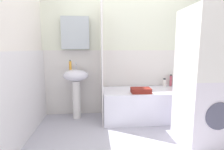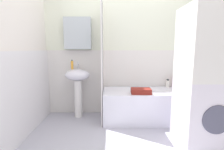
{
  "view_description": "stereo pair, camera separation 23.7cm",
  "coord_description": "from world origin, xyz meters",
  "px_view_note": "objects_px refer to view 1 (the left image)",
  "views": [
    {
      "loc": [
        -0.6,
        -1.96,
        1.23
      ],
      "look_at": [
        -0.34,
        0.79,
        0.81
      ],
      "focal_mm": 27.55,
      "sensor_mm": 36.0,
      "label": 1
    },
    {
      "loc": [
        -0.36,
        -1.97,
        1.23
      ],
      "look_at": [
        -0.34,
        0.79,
        0.81
      ],
      "focal_mm": 27.55,
      "sensor_mm": 36.0,
      "label": 2
    }
  ],
  "objects_px": {
    "shampoo_bottle": "(177,82)",
    "conditioner_bottle": "(164,83)",
    "towel_folded": "(141,90)",
    "sink": "(76,83)",
    "body_wash_bottle": "(171,81)",
    "bathtub": "(147,104)",
    "soap_dispenser": "(70,65)",
    "washer_dryer_stack": "(206,78)"
  },
  "relations": [
    {
      "from": "sink",
      "to": "conditioner_bottle",
      "type": "bearing_deg",
      "value": 3.62
    },
    {
      "from": "bathtub",
      "to": "shampoo_bottle",
      "type": "relative_size",
      "value": 9.66
    },
    {
      "from": "shampoo_bottle",
      "to": "conditioner_bottle",
      "type": "height_order",
      "value": "shampoo_bottle"
    },
    {
      "from": "shampoo_bottle",
      "to": "body_wash_bottle",
      "type": "xyz_separation_m",
      "value": [
        -0.12,
        0.02,
        0.03
      ]
    },
    {
      "from": "conditioner_bottle",
      "to": "washer_dryer_stack",
      "type": "height_order",
      "value": "washer_dryer_stack"
    },
    {
      "from": "soap_dispenser",
      "to": "bathtub",
      "type": "xyz_separation_m",
      "value": [
        1.32,
        -0.14,
        -0.69
      ]
    },
    {
      "from": "shampoo_bottle",
      "to": "sink",
      "type": "bearing_deg",
      "value": -176.84
    },
    {
      "from": "body_wash_bottle",
      "to": "sink",
      "type": "bearing_deg",
      "value": -175.91
    },
    {
      "from": "soap_dispenser",
      "to": "body_wash_bottle",
      "type": "height_order",
      "value": "soap_dispenser"
    },
    {
      "from": "bathtub",
      "to": "washer_dryer_stack",
      "type": "xyz_separation_m",
      "value": [
        0.5,
        -0.84,
        0.6
      ]
    },
    {
      "from": "sink",
      "to": "soap_dispenser",
      "type": "height_order",
      "value": "soap_dispenser"
    },
    {
      "from": "conditioner_bottle",
      "to": "towel_folded",
      "type": "height_order",
      "value": "conditioner_bottle"
    },
    {
      "from": "towel_folded",
      "to": "bathtub",
      "type": "bearing_deg",
      "value": 49.97
    },
    {
      "from": "soap_dispenser",
      "to": "conditioner_bottle",
      "type": "xyz_separation_m",
      "value": [
        1.73,
        0.1,
        -0.36
      ]
    },
    {
      "from": "shampoo_bottle",
      "to": "body_wash_bottle",
      "type": "bearing_deg",
      "value": 169.93
    },
    {
      "from": "bathtub",
      "to": "washer_dryer_stack",
      "type": "height_order",
      "value": "washer_dryer_stack"
    },
    {
      "from": "sink",
      "to": "towel_folded",
      "type": "bearing_deg",
      "value": -17.12
    },
    {
      "from": "soap_dispenser",
      "to": "bathtub",
      "type": "distance_m",
      "value": 1.5
    },
    {
      "from": "sink",
      "to": "conditioner_bottle",
      "type": "distance_m",
      "value": 1.65
    },
    {
      "from": "bathtub",
      "to": "towel_folded",
      "type": "distance_m",
      "value": 0.39
    },
    {
      "from": "conditioner_bottle",
      "to": "towel_folded",
      "type": "xyz_separation_m",
      "value": [
        -0.57,
        -0.43,
        -0.03
      ]
    },
    {
      "from": "shampoo_bottle",
      "to": "washer_dryer_stack",
      "type": "relative_size",
      "value": 0.09
    },
    {
      "from": "soap_dispenser",
      "to": "washer_dryer_stack",
      "type": "distance_m",
      "value": 2.07
    },
    {
      "from": "conditioner_bottle",
      "to": "washer_dryer_stack",
      "type": "distance_m",
      "value": 1.11
    },
    {
      "from": "washer_dryer_stack",
      "to": "towel_folded",
      "type": "bearing_deg",
      "value": 135.69
    },
    {
      "from": "conditioner_bottle",
      "to": "towel_folded",
      "type": "distance_m",
      "value": 0.72
    },
    {
      "from": "body_wash_bottle",
      "to": "conditioner_bottle",
      "type": "relative_size",
      "value": 1.43
    },
    {
      "from": "shampoo_bottle",
      "to": "conditioner_bottle",
      "type": "relative_size",
      "value": 1.03
    },
    {
      "from": "sink",
      "to": "washer_dryer_stack",
      "type": "distance_m",
      "value": 2.0
    },
    {
      "from": "sink",
      "to": "soap_dispenser",
      "type": "relative_size",
      "value": 5.16
    },
    {
      "from": "conditioner_bottle",
      "to": "towel_folded",
      "type": "bearing_deg",
      "value": -142.74
    },
    {
      "from": "shampoo_bottle",
      "to": "conditioner_bottle",
      "type": "xyz_separation_m",
      "value": [
        -0.26,
        -0.0,
        -0.0
      ]
    },
    {
      "from": "conditioner_bottle",
      "to": "soap_dispenser",
      "type": "bearing_deg",
      "value": -176.66
    },
    {
      "from": "conditioner_bottle",
      "to": "towel_folded",
      "type": "relative_size",
      "value": 0.5
    },
    {
      "from": "conditioner_bottle",
      "to": "bathtub",
      "type": "bearing_deg",
      "value": -149.38
    },
    {
      "from": "sink",
      "to": "towel_folded",
      "type": "xyz_separation_m",
      "value": [
        1.07,
        -0.33,
        -0.08
      ]
    },
    {
      "from": "body_wash_bottle",
      "to": "bathtub",
      "type": "bearing_deg",
      "value": -154.0
    },
    {
      "from": "washer_dryer_stack",
      "to": "shampoo_bottle",
      "type": "bearing_deg",
      "value": 81.06
    },
    {
      "from": "shampoo_bottle",
      "to": "towel_folded",
      "type": "distance_m",
      "value": 0.94
    },
    {
      "from": "soap_dispenser",
      "to": "washer_dryer_stack",
      "type": "relative_size",
      "value": 0.1
    },
    {
      "from": "soap_dispenser",
      "to": "conditioner_bottle",
      "type": "distance_m",
      "value": 1.77
    },
    {
      "from": "sink",
      "to": "bathtub",
      "type": "relative_size",
      "value": 0.57
    }
  ]
}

